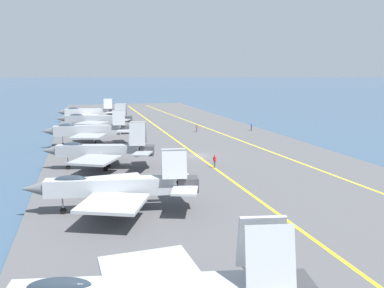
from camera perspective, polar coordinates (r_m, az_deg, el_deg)
The scene contains 12 objects.
ground_plane at distance 64.52m, azimuth 0.76°, elevation -2.01°, with size 2000.00×2000.00×0.00m, color #334C66.
carrier_deck at distance 64.48m, azimuth 0.76°, elevation -1.84°, with size 218.42×46.01×0.40m, color #4C4C4F.
deck_stripe_foul_line at distance 68.92m, azimuth 10.93°, elevation -1.07°, with size 196.58×0.36×0.01m, color yellow.
deck_stripe_centerline at distance 64.43m, azimuth 0.76°, elevation -1.66°, with size 196.58×0.36×0.01m, color yellow.
parked_jet_second at distance 39.06m, azimuth -10.64°, elevation -5.89°, with size 13.29×16.49×5.92m.
parked_jet_third at distance 56.47m, azimuth -12.60°, elevation -0.91°, with size 13.90×15.24×6.52m.
parked_jet_fourth at distance 75.39m, azimuth -14.25°, elevation 1.87°, with size 13.01×15.79×6.29m.
parked_jet_fifth at distance 95.31m, azimuth -13.35°, elevation 3.43°, with size 13.82×17.39×6.02m.
parked_jet_sixth at distance 114.06m, azimuth -14.35°, elevation 4.36°, with size 14.17×15.89×5.86m.
crew_red_vest at distance 56.32m, azimuth 3.21°, elevation -2.34°, with size 0.43×0.35×1.85m.
crew_brown_vest at distance 89.89m, azimuth 0.67°, elevation 2.30°, with size 0.32×0.42×1.67m.
crew_blue_vest at distance 92.41m, azimuth 8.33°, elevation 2.47°, with size 0.40×0.29×1.86m.
Camera 1 is at (-60.66, 17.29, 13.56)m, focal length 38.00 mm.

